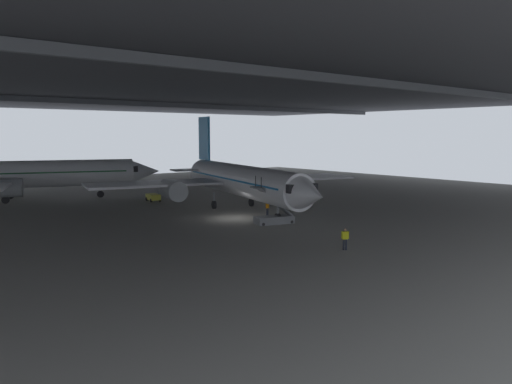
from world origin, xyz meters
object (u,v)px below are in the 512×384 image
object	(u,v)px
airplane_main	(239,180)
airplane_distant	(23,174)
traffic_cone_orange	(345,234)
crew_worker_by_stairs	(267,207)
baggage_tug	(153,197)
crew_worker_near_nose	(345,238)
boarding_stairs	(274,216)

from	to	relation	value
airplane_main	airplane_distant	bearing A→B (deg)	125.22
airplane_main	traffic_cone_orange	xyz separation A→B (m)	(-2.51, -17.25, -2.97)
crew_worker_by_stairs	baggage_tug	distance (m)	18.09
airplane_main	crew_worker_near_nose	xyz separation A→B (m)	(-5.75, -19.97, -2.37)
crew_worker_near_nose	baggage_tug	bearing A→B (deg)	86.96
crew_worker_near_nose	baggage_tug	world-z (taller)	crew_worker_near_nose
traffic_cone_orange	airplane_distant	bearing A→B (deg)	108.82
crew_worker_by_stairs	airplane_distant	bearing A→B (deg)	118.64
airplane_main	crew_worker_near_nose	world-z (taller)	airplane_main
airplane_main	crew_worker_by_stairs	size ratio (longest dim) A/B	18.65
crew_worker_near_nose	traffic_cone_orange	world-z (taller)	crew_worker_near_nose
boarding_stairs	airplane_distant	size ratio (longest dim) A/B	0.14
airplane_main	boarding_stairs	bearing A→B (deg)	-107.09
boarding_stairs	airplane_distant	world-z (taller)	airplane_distant
airplane_distant	boarding_stairs	bearing A→B (deg)	-66.92
airplane_distant	baggage_tug	xyz separation A→B (m)	(12.17, -10.70, -2.75)
crew_worker_by_stairs	traffic_cone_orange	bearing A→B (deg)	-98.93
airplane_main	crew_worker_near_nose	size ratio (longest dim) A/B	20.65
boarding_stairs	airplane_distant	distance (m)	34.57
traffic_cone_orange	baggage_tug	xyz separation A→B (m)	(-1.53, 29.51, 0.23)
airplane_main	boarding_stairs	distance (m)	9.51
boarding_stairs	baggage_tug	bearing A→B (deg)	93.66
airplane_distant	baggage_tug	bearing A→B (deg)	-41.32
airplane_main	airplane_distant	xyz separation A→B (m)	(-16.21, 22.96, 0.02)
boarding_stairs	crew_worker_by_stairs	bearing A→B (deg)	58.04
airplane_distant	airplane_main	bearing A→B (deg)	-54.78
crew_worker_by_stairs	airplane_distant	world-z (taller)	airplane_distant
boarding_stairs	crew_worker_near_nose	world-z (taller)	boarding_stairs
boarding_stairs	airplane_distant	bearing A→B (deg)	113.08
boarding_stairs	crew_worker_near_nose	bearing A→B (deg)	-105.25
traffic_cone_orange	crew_worker_by_stairs	bearing A→B (deg)	81.07
boarding_stairs	baggage_tug	distance (m)	21.06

